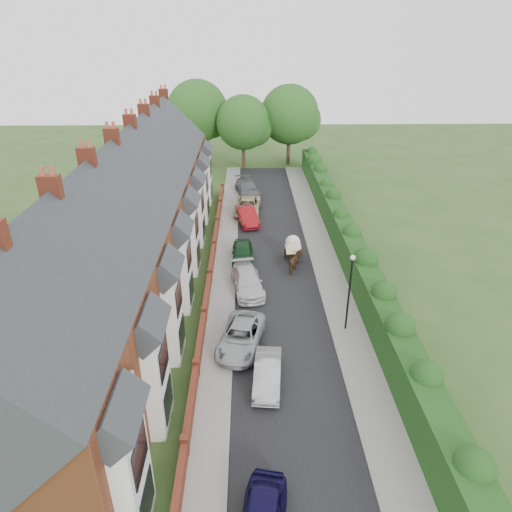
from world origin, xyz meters
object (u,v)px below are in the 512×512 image
Objects in this scene: car_green at (242,252)px; lamppost at (350,284)px; horse at (295,263)px; car_beige at (247,206)px; horse_cart at (293,247)px; car_grey at (247,188)px; car_red at (247,216)px; car_white at (247,281)px; car_silver_a at (267,374)px; car_silver_b at (241,337)px.

lamppost is at bearing -56.38° from car_green.
car_beige is at bearing -55.24° from horse.
car_grey is at bearing 102.65° from horse_cart.
car_green is 4.52m from horse.
car_grey is at bearing 77.77° from car_red.
car_grey is (0.06, 8.24, 0.03)m from car_red.
car_red is (0.00, 12.33, 0.05)m from car_white.
horse is at bearing -68.71° from car_beige.
car_green reaches higher than car_silver_a.
horse_cart is (4.03, 10.94, 0.43)m from car_silver_b.
car_grey is 2.91× the size of horse.
car_white is at bearing -128.49° from horse_cart.
car_grey reaches higher than car_green.
car_red reaches higher than car_beige.
car_beige is (0.06, 14.91, 0.03)m from car_white.
car_white is at bearing -85.19° from car_beige.
horse is at bearing 26.51° from car_white.
horse_cart is (3.59, -15.98, 0.34)m from car_grey.
horse_cart reaches higher than horse.
car_silver_a is at bearing -137.39° from lamppost.
car_beige is 0.99× the size of car_grey.
car_silver_b is at bearing -110.21° from horse_cart.
horse is at bearing -27.23° from car_green.
horse_cart is at bearing 104.05° from lamppost.
car_red is 2.58m from car_beige.
car_red is at bearing -50.95° from horse.
car_red is 0.85× the size of car_grey.
horse is (4.03, -2.05, 0.08)m from car_green.
car_silver_b is 6.37m from car_white.
car_grey is at bearing 101.04° from car_silver_b.
horse is (3.64, -9.73, 0.03)m from car_red.
car_grey reaches higher than car_white.
car_silver_b is at bearing -86.15° from car_beige.
car_grey is 16.38m from horse_cart.
car_grey is at bearing 88.20° from car_green.
car_beige is at bearing 76.91° from car_red.
horse_cart reaches higher than car_beige.
car_white is 1.78× the size of horse_cart.
car_white is (-1.02, 9.49, 0.05)m from car_silver_a.
car_silver_a is 24.42m from car_beige.
car_white is (-6.02, 4.89, -2.60)m from lamppost.
car_silver_b is at bearing 118.94° from car_silver_a.
car_silver_b is 1.20× the size of car_green.
lamppost is at bearing 24.89° from car_silver_b.
car_green reaches higher than car_silver_b.
horse is (2.63, 12.09, 0.13)m from car_silver_a.
car_red is 8.24m from car_grey.
horse_cart is at bearing -65.81° from car_beige.
lamppost is 10.01m from horse_cart.
car_grey is (0.44, 15.91, 0.08)m from car_green.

